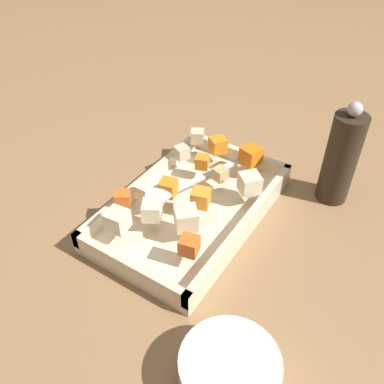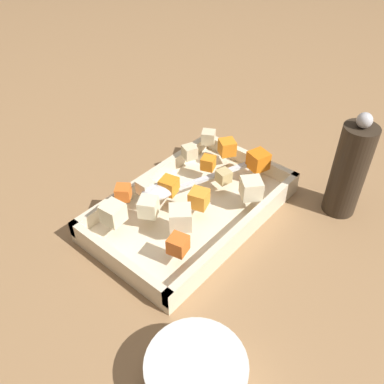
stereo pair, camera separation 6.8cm
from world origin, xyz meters
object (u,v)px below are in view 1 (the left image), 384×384
object	(u,v)px
baking_dish	(192,209)
serving_spoon	(166,191)
small_prep_bowl	(229,372)
pepper_mill	(341,158)

from	to	relation	value
baking_dish	serving_spoon	bearing A→B (deg)	119.06
serving_spoon	small_prep_bowl	size ratio (longest dim) A/B	1.73
serving_spoon	pepper_mill	world-z (taller)	pepper_mill
baking_dish	small_prep_bowl	xyz separation A→B (m)	(-0.22, -0.19, 0.01)
serving_spoon	small_prep_bowl	world-z (taller)	serving_spoon
serving_spoon	baking_dish	bearing A→B (deg)	-40.15
serving_spoon	pepper_mill	size ratio (longest dim) A/B	1.08
pepper_mill	baking_dish	bearing A→B (deg)	133.95
pepper_mill	small_prep_bowl	xyz separation A→B (m)	(-0.40, -0.01, -0.06)
baking_dish	serving_spoon	xyz separation A→B (m)	(-0.02, 0.04, 0.04)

